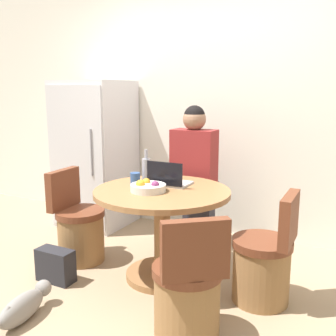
# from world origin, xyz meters

# --- Properties ---
(ground_plane) EXTENTS (12.00, 12.00, 0.00)m
(ground_plane) POSITION_xyz_m (0.00, 0.00, 0.00)
(ground_plane) COLOR #9E8466
(wall_back) EXTENTS (7.00, 0.06, 2.60)m
(wall_back) POSITION_xyz_m (0.00, 1.55, 1.30)
(wall_back) COLOR silver
(wall_back) RESTS_ON ground_plane
(refrigerator) EXTENTS (0.72, 0.69, 1.57)m
(refrigerator) POSITION_xyz_m (-1.27, 1.16, 0.79)
(refrigerator) COLOR silver
(refrigerator) RESTS_ON ground_plane
(dining_table) EXTENTS (1.05, 1.05, 0.73)m
(dining_table) POSITION_xyz_m (0.00, 0.32, 0.50)
(dining_table) COLOR olive
(dining_table) RESTS_ON ground_plane
(chair_left_side) EXTENTS (0.42, 0.42, 0.80)m
(chair_left_side) POSITION_xyz_m (-0.80, 0.28, 0.28)
(chair_left_side) COLOR olive
(chair_left_side) RESTS_ON ground_plane
(chair_right_side) EXTENTS (0.42, 0.42, 0.80)m
(chair_right_side) POSITION_xyz_m (0.80, 0.32, 0.28)
(chair_right_side) COLOR olive
(chair_right_side) RESTS_ON ground_plane
(chair_near_right_corner) EXTENTS (0.48, 0.49, 0.80)m
(chair_near_right_corner) POSITION_xyz_m (0.50, -0.31, 0.28)
(chair_near_right_corner) COLOR olive
(chair_near_right_corner) RESTS_ON ground_plane
(person_seated) EXTENTS (0.40, 0.37, 1.34)m
(person_seated) POSITION_xyz_m (-0.04, 1.06, 0.74)
(person_seated) COLOR #2D2D38
(person_seated) RESTS_ON ground_plane
(laptop) EXTENTS (0.31, 0.24, 0.20)m
(laptop) POSITION_xyz_m (-0.01, 0.46, 0.77)
(laptop) COLOR #B7B7BC
(laptop) RESTS_ON dining_table
(fruit_bowl) EXTENTS (0.27, 0.27, 0.09)m
(fruit_bowl) POSITION_xyz_m (-0.07, 0.22, 0.76)
(fruit_bowl) COLOR beige
(fruit_bowl) RESTS_ON dining_table
(coffee_cup) EXTENTS (0.08, 0.08, 0.09)m
(coffee_cup) POSITION_xyz_m (-0.29, 0.39, 0.77)
(coffee_cup) COLOR #2D4C84
(coffee_cup) RESTS_ON dining_table
(bottle) EXTENTS (0.07, 0.07, 0.27)m
(bottle) POSITION_xyz_m (-0.23, 0.48, 0.83)
(bottle) COLOR #9999A3
(bottle) RESTS_ON dining_table
(cat) EXTENTS (0.18, 0.54, 0.18)m
(cat) POSITION_xyz_m (-0.53, -0.61, 0.09)
(cat) COLOR gray
(cat) RESTS_ON ground_plane
(handbag) EXTENTS (0.30, 0.14, 0.26)m
(handbag) POSITION_xyz_m (-0.71, -0.12, 0.13)
(handbag) COLOR #232328
(handbag) RESTS_ON ground_plane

